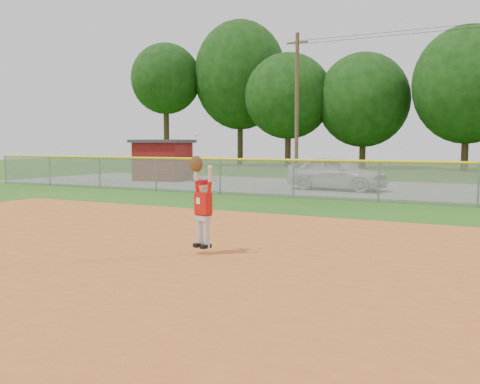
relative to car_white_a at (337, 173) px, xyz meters
name	(u,v)px	position (x,y,z in m)	size (l,w,h in m)	color
ground	(260,250)	(2.88, -14.14, -0.81)	(120.00, 120.00, 0.00)	#275814
clay_infield	(175,284)	(2.88, -17.14, -0.79)	(24.00, 16.00, 0.04)	#B75A21
parking_strip	(409,190)	(2.88, 1.86, -0.79)	(44.00, 10.00, 0.03)	gray
car_white_a	(337,173)	(0.00, 0.00, 0.00)	(1.84, 4.57, 1.56)	silver
utility_shed	(163,160)	(-10.98, 1.72, 0.41)	(3.41, 2.77, 2.39)	#5D0E0D
outfield_fence	(379,178)	(2.88, -4.14, 0.07)	(40.06, 0.10, 1.55)	gray
power_lines	(450,97)	(3.88, 7.86, 3.87)	(19.40, 0.24, 9.00)	#4C3823
tree_line	(474,77)	(3.84, 23.76, 6.72)	(62.37, 13.00, 14.43)	#422D1C
ballplayer	(202,202)	(2.10, -15.08, 0.21)	(0.58, 0.33, 2.18)	silver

